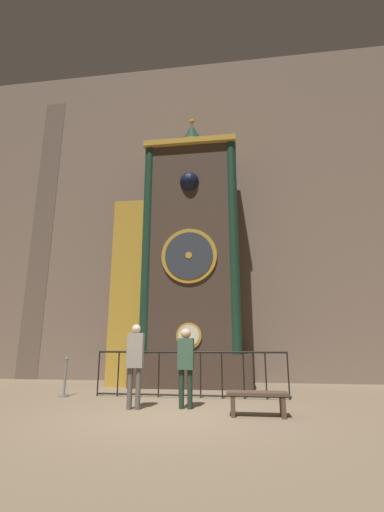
{
  "coord_description": "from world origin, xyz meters",
  "views": [
    {
      "loc": [
        1.37,
        -6.99,
        1.37
      ],
      "look_at": [
        -0.15,
        4.36,
        4.24
      ],
      "focal_mm": 24.0,
      "sensor_mm": 36.0,
      "label": 1
    }
  ],
  "objects_px": {
    "visitor_near": "(135,358)",
    "visitor_bench": "(257,399)",
    "clock_tower": "(182,261)",
    "stanchion_post": "(65,384)",
    "visitor_far": "(186,359)"
  },
  "relations": [
    {
      "from": "clock_tower",
      "to": "stanchion_post",
      "type": "xyz_separation_m",
      "value": [
        -2.65,
        -2.45,
        -3.74
      ]
    },
    {
      "from": "visitor_near",
      "to": "visitor_bench",
      "type": "relative_size",
      "value": 1.5
    },
    {
      "from": "clock_tower",
      "to": "visitor_bench",
      "type": "bearing_deg",
      "value": -62.85
    },
    {
      "from": "visitor_near",
      "to": "clock_tower",
      "type": "bearing_deg",
      "value": 79.22
    },
    {
      "from": "visitor_near",
      "to": "visitor_bench",
      "type": "bearing_deg",
      "value": -13.57
    },
    {
      "from": "visitor_far",
      "to": "stanchion_post",
      "type": "distance_m",
      "value": 3.64
    },
    {
      "from": "clock_tower",
      "to": "visitor_near",
      "type": "height_order",
      "value": "clock_tower"
    },
    {
      "from": "visitor_far",
      "to": "stanchion_post",
      "type": "relative_size",
      "value": 1.7
    },
    {
      "from": "stanchion_post",
      "to": "visitor_bench",
      "type": "distance_m",
      "value": 5.15
    },
    {
      "from": "visitor_far",
      "to": "visitor_near",
      "type": "bearing_deg",
      "value": -168.39
    },
    {
      "from": "clock_tower",
      "to": "stanchion_post",
      "type": "distance_m",
      "value": 5.2
    },
    {
      "from": "visitor_bench",
      "to": "visitor_near",
      "type": "bearing_deg",
      "value": 171.94
    },
    {
      "from": "visitor_near",
      "to": "visitor_far",
      "type": "distance_m",
      "value": 1.09
    },
    {
      "from": "visitor_far",
      "to": "visitor_bench",
      "type": "relative_size",
      "value": 1.42
    },
    {
      "from": "clock_tower",
      "to": "stanchion_post",
      "type": "height_order",
      "value": "clock_tower"
    }
  ]
}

